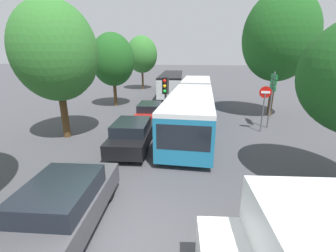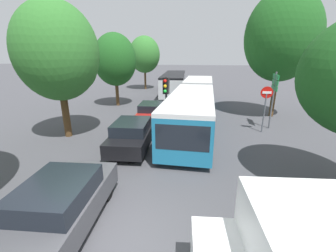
# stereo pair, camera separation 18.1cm
# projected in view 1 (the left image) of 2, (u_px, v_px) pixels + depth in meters

# --- Properties ---
(ground_plane) EXTENTS (200.00, 200.00, 0.00)m
(ground_plane) POSITION_uv_depth(u_px,v_px,m) (126.00, 249.00, 5.57)
(ground_plane) COLOR #47474C
(articulated_bus) EXTENTS (2.88, 16.39, 2.43)m
(articulated_bus) POSITION_uv_depth(u_px,v_px,m) (194.00, 100.00, 16.41)
(articulated_bus) COLOR teal
(articulated_bus) RESTS_ON ground
(city_bus_rear) EXTENTS (3.17, 11.24, 2.39)m
(city_bus_rear) POSITION_uv_depth(u_px,v_px,m) (172.00, 82.00, 27.28)
(city_bus_rear) COLOR silver
(city_bus_rear) RESTS_ON ground
(queued_car_graphite) EXTENTS (2.06, 4.35, 1.47)m
(queued_car_graphite) POSITION_uv_depth(u_px,v_px,m) (63.00, 206.00, 6.00)
(queued_car_graphite) COLOR #47474C
(queued_car_graphite) RESTS_ON ground
(queued_car_black) EXTENTS (2.04, 4.29, 1.45)m
(queued_car_black) POSITION_uv_depth(u_px,v_px,m) (132.00, 135.00, 11.34)
(queued_car_black) COLOR black
(queued_car_black) RESTS_ON ground
(queued_car_red) EXTENTS (1.90, 3.99, 1.35)m
(queued_car_red) POSITION_uv_depth(u_px,v_px,m) (150.00, 112.00, 15.88)
(queued_car_red) COLOR #B21E19
(queued_car_red) RESTS_ON ground
(traffic_light) EXTENTS (0.37, 0.39, 3.40)m
(traffic_light) POSITION_uv_depth(u_px,v_px,m) (165.00, 94.00, 12.51)
(traffic_light) COLOR #56595E
(traffic_light) RESTS_ON ground
(no_entry_sign) EXTENTS (0.70, 0.08, 2.82)m
(no_entry_sign) POSITION_uv_depth(u_px,v_px,m) (264.00, 102.00, 13.45)
(no_entry_sign) COLOR #56595E
(no_entry_sign) RESTS_ON ground
(direction_sign_post) EXTENTS (0.15, 1.40, 3.60)m
(direction_sign_post) POSITION_uv_depth(u_px,v_px,m) (273.00, 89.00, 13.99)
(direction_sign_post) COLOR #56595E
(direction_sign_post) RESTS_ON ground
(tree_left_mid) EXTENTS (4.32, 4.32, 7.32)m
(tree_left_mid) POSITION_uv_depth(u_px,v_px,m) (58.00, 55.00, 11.85)
(tree_left_mid) COLOR #51381E
(tree_left_mid) RESTS_ON ground
(tree_left_far) EXTENTS (3.78, 3.78, 6.45)m
(tree_left_far) POSITION_uv_depth(u_px,v_px,m) (112.00, 61.00, 19.91)
(tree_left_far) COLOR #51381E
(tree_left_far) RESTS_ON ground
(tree_left_distant) EXTENTS (4.07, 4.07, 6.94)m
(tree_left_distant) POSITION_uv_depth(u_px,v_px,m) (142.00, 55.00, 29.78)
(tree_left_distant) COLOR #51381E
(tree_left_distant) RESTS_ON ground
(tree_right_mid) EXTENTS (5.13, 5.13, 8.93)m
(tree_right_mid) POSITION_uv_depth(u_px,v_px,m) (280.00, 37.00, 15.92)
(tree_right_mid) COLOR #51381E
(tree_right_mid) RESTS_ON ground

